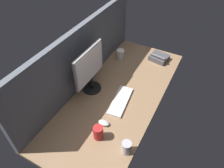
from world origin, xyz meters
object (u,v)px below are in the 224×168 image
(mug_steel, at_px, (126,147))
(monitor, at_px, (90,69))
(desk_phone, at_px, (159,58))
(mug_ceramic_white, at_px, (121,54))
(keyboard, at_px, (120,101))
(mug_red_plastic, at_px, (98,132))
(mouse, at_px, (104,123))

(mug_steel, bearing_deg, monitor, 52.81)
(monitor, height_order, desk_phone, monitor)
(monitor, distance_m, mug_ceramic_white, 0.62)
(monitor, bearing_deg, desk_phone, -29.25)
(keyboard, relative_size, mug_red_plastic, 3.07)
(mug_red_plastic, bearing_deg, mug_steel, -92.06)
(mug_ceramic_white, bearing_deg, mug_red_plastic, -162.70)
(monitor, distance_m, keyboard, 0.41)
(mouse, relative_size, mug_ceramic_white, 0.78)
(mouse, distance_m, desk_phone, 1.08)
(mug_steel, bearing_deg, mug_ceramic_white, 28.60)
(keyboard, height_order, mug_ceramic_white, mug_ceramic_white)
(mug_steel, bearing_deg, keyboard, 31.41)
(mug_ceramic_white, bearing_deg, monitor, 177.72)
(mug_red_plastic, xyz_separation_m, desk_phone, (1.20, -0.08, -0.03))
(mouse, xyz_separation_m, mug_steel, (-0.13, -0.27, 0.04))
(mug_red_plastic, distance_m, mug_ceramic_white, 1.08)
(keyboard, xyz_separation_m, mug_ceramic_white, (0.61, 0.31, 0.04))
(monitor, height_order, mug_steel, monitor)
(mug_ceramic_white, bearing_deg, keyboard, -153.45)
(keyboard, bearing_deg, mug_steel, -155.75)
(monitor, relative_size, keyboard, 1.21)
(mug_ceramic_white, relative_size, desk_phone, 0.57)
(mug_red_plastic, bearing_deg, desk_phone, -3.96)
(mouse, height_order, mug_ceramic_white, mug_ceramic_white)
(mug_red_plastic, height_order, mug_steel, mug_red_plastic)
(keyboard, relative_size, mouse, 3.85)
(mouse, xyz_separation_m, mug_ceramic_white, (0.90, 0.30, 0.04))
(mug_steel, xyz_separation_m, desk_phone, (1.21, 0.16, -0.02))
(mouse, bearing_deg, desk_phone, -8.36)
(mug_red_plastic, bearing_deg, mug_ceramic_white, 17.30)
(keyboard, xyz_separation_m, mouse, (-0.29, 0.01, 0.01))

